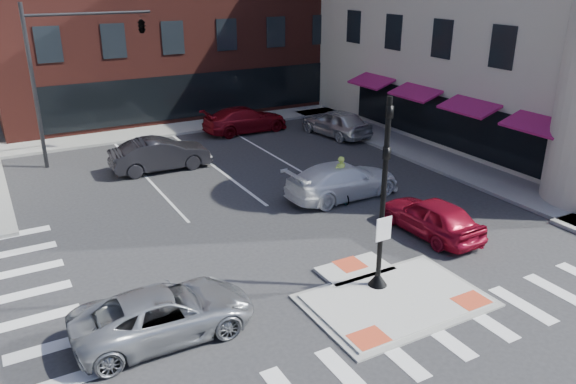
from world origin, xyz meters
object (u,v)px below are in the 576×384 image
bg_car_dark (160,154)px  bg_car_silver (336,122)px  bg_car_red (245,120)px  silver_suv (165,313)px  red_sedan (431,216)px  white_pickup (343,180)px  cyclist (340,186)px

bg_car_dark → bg_car_silver: bg_car_silver is taller
bg_car_dark → bg_car_red: 8.10m
silver_suv → red_sedan: red_sedan is taller
bg_car_red → red_sedan: bearing=179.0°
white_pickup → bg_car_red: size_ratio=1.00×
bg_car_silver → cyclist: 10.44m
red_sedan → bg_car_red: bg_car_red is taller
silver_suv → cyclist: size_ratio=2.43×
white_pickup → bg_car_silver: bg_car_silver is taller
red_sedan → bg_car_silver: bearing=-110.8°
red_sedan → bg_car_dark: 13.93m
white_pickup → bg_car_silver: (5.25, 8.44, 0.05)m
bg_car_silver → silver_suv: bearing=35.0°
bg_car_silver → cyclist: bearing=48.6°
bg_car_dark → cyclist: (5.50, -7.80, -0.13)m
bg_car_dark → cyclist: bearing=-143.3°
white_pickup → bg_car_dark: size_ratio=1.09×
white_pickup → silver_suv: bearing=119.4°
white_pickup → bg_car_dark: bg_car_dark is taller
silver_suv → bg_car_silver: 21.03m
white_pickup → bg_car_red: bearing=-6.1°
silver_suv → cyclist: 11.15m
white_pickup → bg_car_red: white_pickup is taller
red_sedan → cyclist: 4.59m
silver_suv → bg_car_silver: bearing=-45.8°
red_sedan → white_pickup: white_pickup is taller
silver_suv → red_sedan: (10.70, 1.29, 0.05)m
cyclist → white_pickup: bearing=-135.9°
silver_suv → white_pickup: bearing=-58.1°
cyclist → bg_car_dark: bearing=-51.2°
silver_suv → bg_car_dark: bearing=-16.1°
bg_car_red → white_pickup: bearing=175.4°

